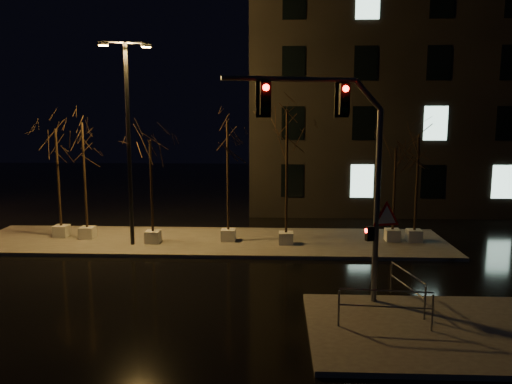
{
  "coord_description": "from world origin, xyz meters",
  "views": [
    {
      "loc": [
        3.11,
        -16.67,
        5.94
      ],
      "look_at": [
        2.25,
        3.69,
        2.8
      ],
      "focal_mm": 35.0,
      "sensor_mm": 36.0,
      "label": 1
    }
  ],
  "objects": [
    {
      "name": "tree_2",
      "position": [
        -2.56,
        5.41,
        3.82
      ],
      "size": [
        1.8,
        1.8,
        4.83
      ],
      "color": "beige",
      "rests_on": "median"
    },
    {
      "name": "ground",
      "position": [
        0.0,
        0.0,
        0.0
      ],
      "size": [
        90.0,
        90.0,
        0.0
      ],
      "primitive_type": "plane",
      "color": "black",
      "rests_on": "ground"
    },
    {
      "name": "guard_rail_b",
      "position": [
        7.11,
        -1.85,
        0.84
      ],
      "size": [
        0.53,
        2.22,
        1.07
      ],
      "rotation": [
        0.0,
        0.0,
        1.79
      ],
      "color": "slate",
      "rests_on": "sidewalk_corner"
    },
    {
      "name": "tree_6",
      "position": [
        9.49,
        6.15,
        4.02
      ],
      "size": [
        1.8,
        1.8,
        5.1
      ],
      "color": "beige",
      "rests_on": "median"
    },
    {
      "name": "median",
      "position": [
        0.0,
        6.0,
        0.07
      ],
      "size": [
        22.0,
        5.0,
        0.15
      ],
      "primitive_type": "cube",
      "color": "#4B4843",
      "rests_on": "ground"
    },
    {
      "name": "traffic_signal_mast",
      "position": [
        5.11,
        -1.83,
        4.66
      ],
      "size": [
        5.42,
        1.67,
        6.86
      ],
      "rotation": [
        0.0,
        0.0,
        0.29
      ],
      "color": "slate",
      "rests_on": "sidewalk_corner"
    },
    {
      "name": "sidewalk_corner",
      "position": [
        7.5,
        -3.5,
        0.07
      ],
      "size": [
        7.0,
        5.0,
        0.15
      ],
      "primitive_type": "cube",
      "color": "#4B4843",
      "rests_on": "ground"
    },
    {
      "name": "tree_3",
      "position": [
        0.86,
        5.88,
        4.49
      ],
      "size": [
        1.8,
        1.8,
        5.72
      ],
      "color": "beige",
      "rests_on": "median"
    },
    {
      "name": "guard_rail_a",
      "position": [
        6.08,
        -3.57,
        0.87
      ],
      "size": [
        2.55,
        0.26,
        1.1
      ],
      "rotation": [
        0.0,
        0.0,
        -0.08
      ],
      "color": "slate",
      "rests_on": "sidewalk_corner"
    },
    {
      "name": "tree_5",
      "position": [
        8.51,
        6.24,
        3.53
      ],
      "size": [
        1.8,
        1.8,
        4.45
      ],
      "color": "beige",
      "rests_on": "median"
    },
    {
      "name": "streetlight_main",
      "position": [
        -3.42,
        5.07,
        5.3
      ],
      "size": [
        2.19,
        0.93,
        8.92
      ],
      "rotation": [
        0.0,
        0.0,
        0.32
      ],
      "color": "black",
      "rests_on": "median"
    },
    {
      "name": "tree_0",
      "position": [
        -7.27,
        6.38,
        4.18
      ],
      "size": [
        1.8,
        1.8,
        5.3
      ],
      "color": "beige",
      "rests_on": "median"
    },
    {
      "name": "tree_1",
      "position": [
        -5.88,
        6.1,
        4.41
      ],
      "size": [
        1.8,
        1.8,
        5.61
      ],
      "color": "beige",
      "rests_on": "median"
    },
    {
      "name": "building",
      "position": [
        14.0,
        18.0,
        7.5
      ],
      "size": [
        25.0,
        12.0,
        15.0
      ],
      "primitive_type": "cube",
      "color": "black",
      "rests_on": "ground"
    },
    {
      "name": "tree_4",
      "position": [
        3.54,
        5.41,
        4.86
      ],
      "size": [
        1.8,
        1.8,
        6.21
      ],
      "color": "beige",
      "rests_on": "median"
    }
  ]
}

